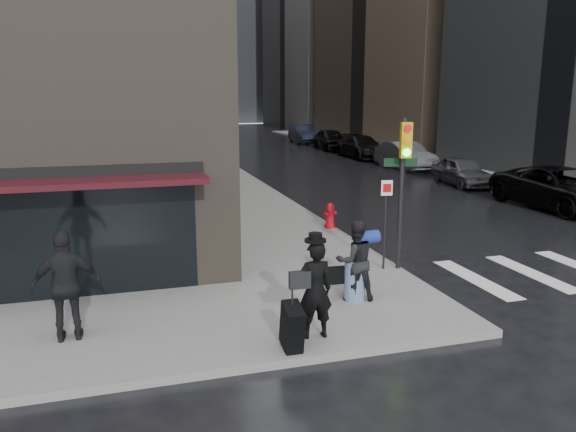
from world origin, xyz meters
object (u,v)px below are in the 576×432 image
object	(u,v)px
parked_car_2	(405,156)
parked_car_5	(303,134)
parked_car_3	(361,147)
man_jeans	(355,260)
traffic_light	(402,174)
parked_car_0	(561,188)
parked_car_4	(331,139)
man_overcoat	(310,296)
man_greycoat	(67,286)
fire_hydrant	(330,217)
parked_car_1	(462,171)

from	to	relation	value
parked_car_2	parked_car_5	xyz separation A→B (m)	(-0.36, 18.12, 0.03)
parked_car_3	man_jeans	bearing A→B (deg)	-114.05
traffic_light	parked_car_0	bearing A→B (deg)	39.99
man_jeans	parked_car_2	size ratio (longest dim) A/B	0.36
parked_car_4	parked_car_5	distance (m)	6.05
man_overcoat	parked_car_5	bearing A→B (deg)	-106.82
parked_car_5	traffic_light	bearing A→B (deg)	-99.95
parked_car_0	parked_car_4	world-z (taller)	parked_car_4
parked_car_2	parked_car_5	distance (m)	18.12
man_greycoat	man_overcoat	bearing A→B (deg)	160.54
parked_car_4	parked_car_0	bearing A→B (deg)	-84.05
man_overcoat	parked_car_2	bearing A→B (deg)	-120.78
traffic_light	parked_car_2	xyz separation A→B (m)	(9.55, 17.58, -1.72)
parked_car_5	fire_hydrant	bearing A→B (deg)	-102.03
traffic_light	parked_car_4	xyz separation A→B (m)	(9.49, 29.66, -1.69)
man_jeans	parked_car_0	size ratio (longest dim) A/B	0.30
man_overcoat	man_jeans	size ratio (longest dim) A/B	1.14
parked_car_0	man_jeans	bearing A→B (deg)	-149.70
parked_car_2	man_jeans	bearing A→B (deg)	-122.86
parked_car_1	parked_car_5	world-z (taller)	parked_car_5
man_jeans	traffic_light	xyz separation A→B (m)	(1.85, 1.62, 1.51)
traffic_light	man_greycoat	bearing A→B (deg)	-154.31
parked_car_4	fire_hydrant	bearing A→B (deg)	-105.41
fire_hydrant	parked_car_2	world-z (taller)	parked_car_2
traffic_light	parked_car_2	size ratio (longest dim) A/B	0.76
man_overcoat	parked_car_4	size ratio (longest dim) A/B	0.40
man_overcoat	parked_car_0	distance (m)	15.70
man_jeans	parked_car_0	bearing A→B (deg)	-145.14
man_jeans	parked_car_5	distance (m)	38.92
man_greycoat	parked_car_1	size ratio (longest dim) A/B	0.49
parked_car_3	parked_car_1	bearing A→B (deg)	-90.33
traffic_light	fire_hydrant	xyz separation A→B (m)	(-0.05, 4.54, -2.00)
traffic_light	man_overcoat	bearing A→B (deg)	-125.79
parked_car_0	traffic_light	bearing A→B (deg)	-151.83
traffic_light	parked_car_0	xyz separation A→B (m)	(9.73, 5.50, -1.71)
man_jeans	traffic_light	distance (m)	2.88
parked_car_1	parked_car_4	size ratio (longest dim) A/B	0.84
parked_car_2	parked_car_4	bearing A→B (deg)	88.08
parked_car_2	parked_car_3	world-z (taller)	parked_car_2
man_overcoat	traffic_light	size ratio (longest dim) A/B	0.53
parked_car_4	man_overcoat	bearing A→B (deg)	-105.95
man_jeans	parked_car_0	xyz separation A→B (m)	(11.57, 7.12, -0.20)
man_greycoat	parked_car_5	bearing A→B (deg)	-116.42
fire_hydrant	parked_car_3	distance (m)	21.31
man_jeans	parked_car_5	bearing A→B (deg)	-103.22
man_jeans	parked_car_3	xyz separation A→B (m)	(11.29, 25.24, -0.23)
man_overcoat	traffic_light	xyz separation A→B (m)	(3.35, 3.20, 1.55)
man_overcoat	man_jeans	distance (m)	2.18
parked_car_4	parked_car_2	bearing A→B (deg)	-84.35
parked_car_0	parked_car_5	distance (m)	30.21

